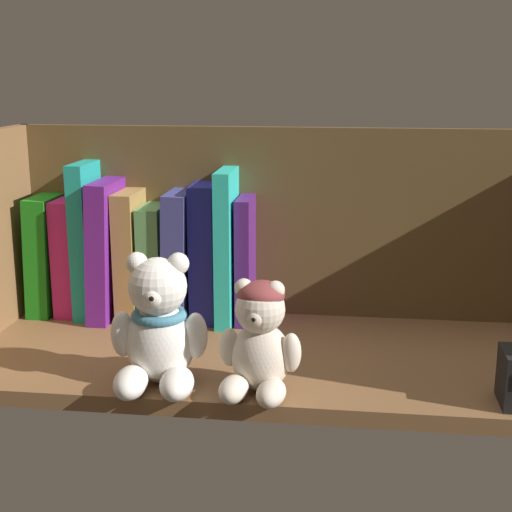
{
  "coord_description": "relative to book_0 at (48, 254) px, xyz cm",
  "views": [
    {
      "loc": [
        8.01,
        -90.27,
        37.91
      ],
      "look_at": [
        -3.7,
        0.0,
        14.89
      ],
      "focal_mm": 52.1,
      "sensor_mm": 36.0,
      "label": 1
    }
  ],
  "objects": [
    {
      "name": "book_2",
      "position": [
        6.69,
        0.0,
        2.56
      ],
      "size": [
        2.42,
        11.37,
        22.85
      ],
      "primitive_type": "cube",
      "color": "teal",
      "rests_on": "shelf_board"
    },
    {
      "name": "book_3",
      "position": [
        9.81,
        0.0,
        1.35
      ],
      "size": [
        3.76,
        14.37,
        20.51
      ],
      "primitive_type": "cube",
      "rotation": [
        0.0,
        0.04,
        0.0
      ],
      "color": "#611C82",
      "rests_on": "shelf_board"
    },
    {
      "name": "book_1",
      "position": [
        3.6,
        0.0,
        -0.18
      ],
      "size": [
        2.91,
        9.27,
        17.37
      ],
      "primitive_type": "cube",
      "color": "#C61F6F",
      "rests_on": "shelf_board"
    },
    {
      "name": "shelf_back_panel",
      "position": [
        37.0,
        3.3,
        4.06
      ],
      "size": [
        82.84,
        1.2,
        29.84
      ],
      "primitive_type": "cube",
      "color": "brown",
      "rests_on": "ground"
    },
    {
      "name": "teddy_bear_larger",
      "position": [
        23.44,
        -24.74,
        -2.17
      ],
      "size": [
        11.49,
        11.71,
        15.68
      ],
      "color": "white",
      "rests_on": "shelf_board"
    },
    {
      "name": "book_5",
      "position": [
        16.77,
        0.0,
        -0.48
      ],
      "size": [
        3.27,
        10.69,
        16.77
      ],
      "primitive_type": "cube",
      "color": "#569655",
      "rests_on": "shelf_board"
    },
    {
      "name": "book_6",
      "position": [
        20.49,
        0.0,
        0.58
      ],
      "size": [
        3.83,
        11.8,
        18.98
      ],
      "primitive_type": "cube",
      "rotation": [
        0.0,
        0.03,
        0.0
      ],
      "color": "#383B80",
      "rests_on": "shelf_board"
    },
    {
      "name": "book_9",
      "position": [
        30.2,
        0.0,
        0.28
      ],
      "size": [
        2.06,
        10.03,
        18.28
      ],
      "primitive_type": "cube",
      "color": "#4D1A65",
      "rests_on": "shelf_board"
    },
    {
      "name": "book_7",
      "position": [
        24.32,
        0.0,
        1.17
      ],
      "size": [
        3.49,
        9.88,
        20.06
      ],
      "primitive_type": "cube",
      "color": "navy",
      "rests_on": "shelf_board"
    },
    {
      "name": "shelf_board",
      "position": [
        37.0,
        -13.2,
        -9.86
      ],
      "size": [
        80.44,
        31.79,
        2.0
      ],
      "primitive_type": "cube",
      "color": "brown",
      "rests_on": "ground"
    },
    {
      "name": "book_4",
      "position": [
        13.22,
        0.0,
        0.54
      ],
      "size": [
        2.99,
        11.15,
        18.8
      ],
      "primitive_type": "cube",
      "color": "#A47C40",
      "rests_on": "shelf_board"
    },
    {
      "name": "book_0",
      "position": [
        0.0,
        0.0,
        0.0
      ],
      "size": [
        4.02,
        10.26,
        17.83
      ],
      "primitive_type": "cube",
      "rotation": [
        0.0,
        0.03,
        0.0
      ],
      "color": "#187716",
      "rests_on": "shelf_board"
    },
    {
      "name": "teddy_bear_smaller",
      "position": [
        35.3,
        -25.39,
        -2.63
      ],
      "size": [
        9.68,
        9.95,
        13.13
      ],
      "color": "beige",
      "rests_on": "shelf_board"
    },
    {
      "name": "book_8",
      "position": [
        27.62,
        0.0,
        2.26
      ],
      "size": [
        2.24,
        13.06,
        22.25
      ],
      "primitive_type": "cube",
      "color": "#28CAB6",
      "rests_on": "shelf_board"
    }
  ]
}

